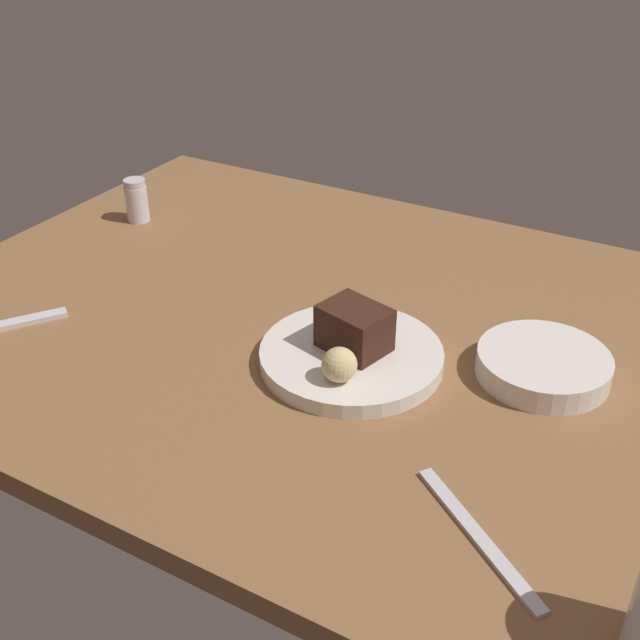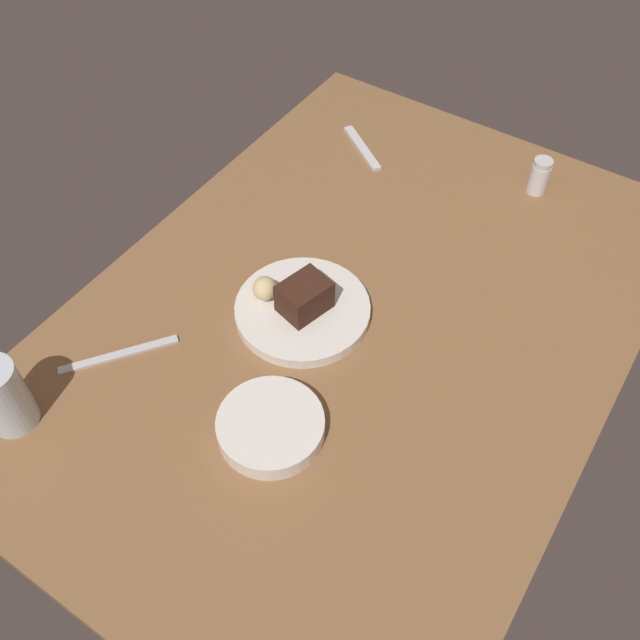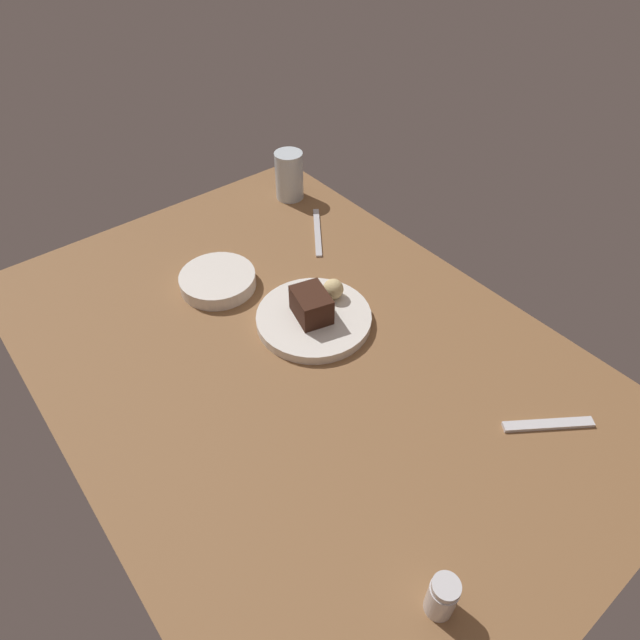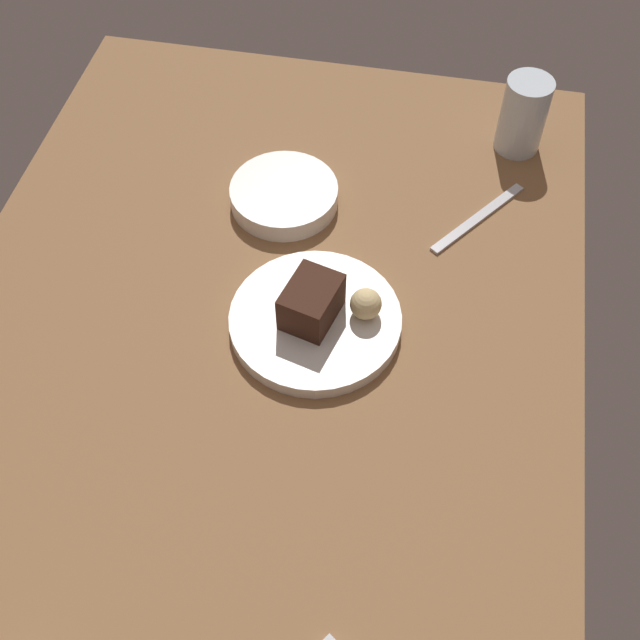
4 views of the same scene
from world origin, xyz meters
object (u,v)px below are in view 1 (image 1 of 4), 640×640
(dessert_plate, at_px, (351,356))
(salt_shaker, at_px, (137,201))
(side_bowl, at_px, (543,365))
(butter_knife, at_px, (478,536))
(chocolate_cake_slice, at_px, (354,328))
(bread_roll, at_px, (339,365))
(dessert_spoon, at_px, (9,324))

(dessert_plate, height_order, salt_shaker, salt_shaker)
(side_bowl, xyz_separation_m, butter_knife, (0.02, -0.28, -0.01))
(dessert_plate, relative_size, side_bowl, 1.42)
(chocolate_cake_slice, bearing_deg, dessert_plate, -98.93)
(bread_roll, bearing_deg, salt_shaker, 153.33)
(dessert_plate, height_order, butter_knife, dessert_plate)
(dessert_plate, height_order, chocolate_cake_slice, chocolate_cake_slice)
(chocolate_cake_slice, relative_size, dessert_spoon, 0.53)
(chocolate_cake_slice, bearing_deg, side_bowl, 21.65)
(salt_shaker, xyz_separation_m, dessert_spoon, (0.08, -0.35, -0.03))
(dessert_spoon, bearing_deg, side_bowl, 144.86)
(dessert_plate, bearing_deg, bread_roll, -75.15)
(bread_roll, height_order, dessert_spoon, bread_roll)
(dessert_spoon, relative_size, butter_knife, 0.79)
(chocolate_cake_slice, height_order, salt_shaker, chocolate_cake_slice)
(salt_shaker, distance_m, side_bowl, 0.73)
(side_bowl, distance_m, butter_knife, 0.28)
(chocolate_cake_slice, relative_size, bread_roll, 1.91)
(dessert_plate, xyz_separation_m, dessert_spoon, (-0.43, -0.15, -0.01))
(chocolate_cake_slice, distance_m, bread_roll, 0.07)
(bread_roll, distance_m, salt_shaker, 0.59)
(chocolate_cake_slice, height_order, bread_roll, chocolate_cake_slice)
(salt_shaker, relative_size, butter_knife, 0.38)
(dessert_plate, xyz_separation_m, side_bowl, (0.21, 0.09, 0.01))
(dessert_spoon, bearing_deg, bread_roll, 135.41)
(dessert_plate, xyz_separation_m, butter_knife, (0.23, -0.19, -0.01))
(side_bowl, xyz_separation_m, dessert_spoon, (-0.64, -0.24, -0.01))
(dessert_plate, xyz_separation_m, chocolate_cake_slice, (0.00, 0.01, 0.04))
(side_bowl, bearing_deg, chocolate_cake_slice, -158.35)
(butter_knife, bearing_deg, salt_shaker, -171.71)
(dessert_plate, xyz_separation_m, bread_roll, (0.02, -0.06, 0.03))
(dessert_plate, distance_m, butter_knife, 0.30)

